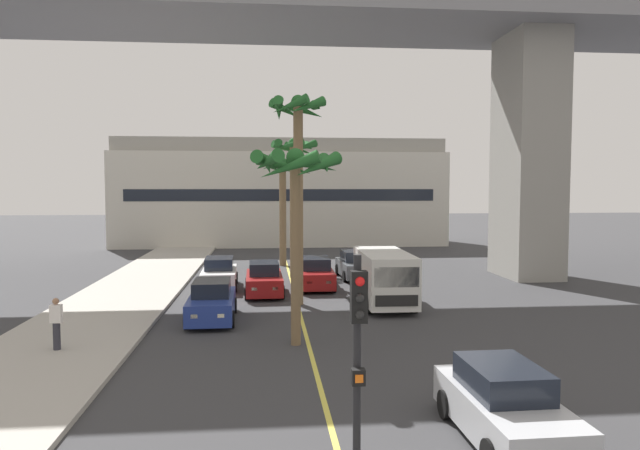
{
  "coord_description": "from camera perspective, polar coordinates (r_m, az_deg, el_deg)",
  "views": [
    {
      "loc": [
        -1.38,
        -0.68,
        5.2
      ],
      "look_at": [
        0.0,
        14.0,
        4.23
      ],
      "focal_mm": 32.49,
      "sensor_mm": 36.0,
      "label": 1
    }
  ],
  "objects": [
    {
      "name": "sidewalk_left",
      "position": [
        18.66,
        -26.59,
        -12.57
      ],
      "size": [
        4.8,
        80.0,
        0.15
      ],
      "primitive_type": "cube",
      "color": "#ADA89E",
      "rests_on": "ground"
    },
    {
      "name": "lane_stripe_center",
      "position": [
        25.26,
        -2.15,
        -8.1
      ],
      "size": [
        0.14,
        56.0,
        0.01
      ],
      "primitive_type": "cube",
      "color": "#DBCC4C",
      "rests_on": "ground"
    },
    {
      "name": "bridge_overpass",
      "position": [
        33.55,
        -0.54,
        19.72
      ],
      "size": [
        74.42,
        8.0,
        18.06
      ],
      "color": "gray",
      "rests_on": "ground"
    },
    {
      "name": "pier_building_backdrop",
      "position": [
        53.07,
        -3.89,
        3.16
      ],
      "size": [
        29.08,
        8.04,
        9.4
      ],
      "color": "beige",
      "rests_on": "ground"
    },
    {
      "name": "car_queue_front",
      "position": [
        33.09,
        3.49,
        -4.01
      ],
      "size": [
        1.95,
        4.16,
        1.56
      ],
      "color": "#4C5156",
      "rests_on": "ground"
    },
    {
      "name": "car_queue_second",
      "position": [
        29.88,
        -0.41,
        -4.85
      ],
      "size": [
        1.89,
        4.13,
        1.56
      ],
      "color": "maroon",
      "rests_on": "ground"
    },
    {
      "name": "car_queue_third",
      "position": [
        12.96,
        17.69,
        -16.63
      ],
      "size": [
        1.89,
        4.13,
        1.56
      ],
      "color": "#B7BABF",
      "rests_on": "ground"
    },
    {
      "name": "car_queue_fourth",
      "position": [
        28.24,
        -5.52,
        -5.37
      ],
      "size": [
        1.89,
        4.13,
        1.56
      ],
      "color": "maroon",
      "rests_on": "ground"
    },
    {
      "name": "car_queue_fifth",
      "position": [
        23.11,
        -10.61,
        -7.47
      ],
      "size": [
        1.89,
        4.13,
        1.56
      ],
      "color": "navy",
      "rests_on": "ground"
    },
    {
      "name": "car_queue_sixth",
      "position": [
        30.3,
        -9.89,
        -4.79
      ],
      "size": [
        1.93,
        4.15,
        1.56
      ],
      "color": "white",
      "rests_on": "ground"
    },
    {
      "name": "delivery_van",
      "position": [
        25.52,
        6.35,
        -5.07
      ],
      "size": [
        2.22,
        5.28,
        2.36
      ],
      "color": "silver",
      "rests_on": "ground"
    },
    {
      "name": "traffic_light_median_near",
      "position": [
        8.79,
        3.75,
        -12.66
      ],
      "size": [
        0.24,
        0.37,
        4.2
      ],
      "color": "black",
      "rests_on": "ground"
    },
    {
      "name": "palm_tree_near_median",
      "position": [
        18.81,
        -2.48,
        4.33
      ],
      "size": [
        3.0,
        3.11,
        6.45
      ],
      "color": "brown",
      "rests_on": "ground"
    },
    {
      "name": "palm_tree_mid_median",
      "position": [
        38.13,
        -3.71,
        4.3
      ],
      "size": [
        2.98,
        2.99,
        7.13
      ],
      "color": "brown",
      "rests_on": "ground"
    },
    {
      "name": "palm_tree_far_median",
      "position": [
        25.41,
        -2.19,
        7.46
      ],
      "size": [
        2.59,
        2.69,
        9.18
      ],
      "color": "brown",
      "rests_on": "ground"
    },
    {
      "name": "palm_tree_farthest_median",
      "position": [
        32.91,
        -2.59,
        5.06
      ],
      "size": [
        2.69,
        2.82,
        7.96
      ],
      "color": "brown",
      "rests_on": "ground"
    },
    {
      "name": "pedestrian_far_along",
      "position": [
        19.93,
        -24.54,
        -8.75
      ],
      "size": [
        0.34,
        0.22,
        1.62
      ],
      "color": "#2D2D38",
      "rests_on": "sidewalk_left"
    }
  ]
}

